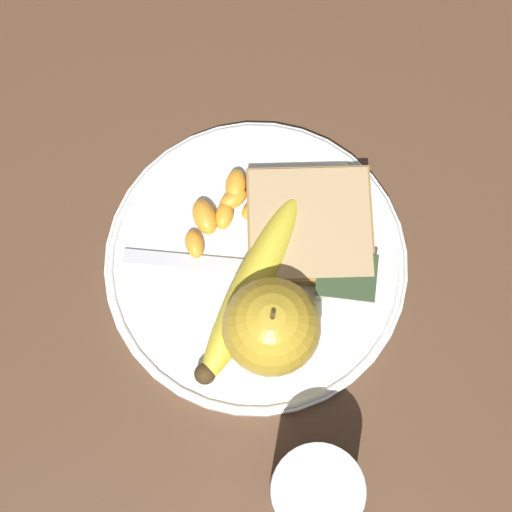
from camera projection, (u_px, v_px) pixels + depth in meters
name	position (u px, v px, depth m)	size (l,w,h in m)	color
ground_plane	(256.00, 266.00, 0.75)	(3.00, 3.00, 0.00)	brown
plate	(256.00, 263.00, 0.74)	(0.26, 0.26, 0.01)	white
juice_glass	(314.00, 491.00, 0.65)	(0.07, 0.07, 0.09)	silver
apple	(271.00, 327.00, 0.68)	(0.08, 0.08, 0.09)	gold
banana	(248.00, 288.00, 0.71)	(0.09, 0.18, 0.03)	yellow
bread_slice	(310.00, 226.00, 0.73)	(0.12, 0.12, 0.02)	olive
fork	(255.00, 268.00, 0.73)	(0.19, 0.03, 0.00)	silver
jam_packet	(346.00, 278.00, 0.72)	(0.05, 0.04, 0.02)	silver
orange_segment_0	(233.00, 199.00, 0.74)	(0.03, 0.03, 0.01)	#F9A32D
orange_segment_1	(236.00, 185.00, 0.74)	(0.02, 0.03, 0.02)	#F9A32D
orange_segment_2	(194.00, 244.00, 0.73)	(0.02, 0.03, 0.01)	#F9A32D
orange_segment_3	(224.00, 215.00, 0.74)	(0.02, 0.03, 0.01)	#F9A32D
orange_segment_4	(205.00, 217.00, 0.74)	(0.03, 0.04, 0.02)	#F9A32D
orange_segment_5	(256.00, 209.00, 0.74)	(0.03, 0.03, 0.02)	#F9A32D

